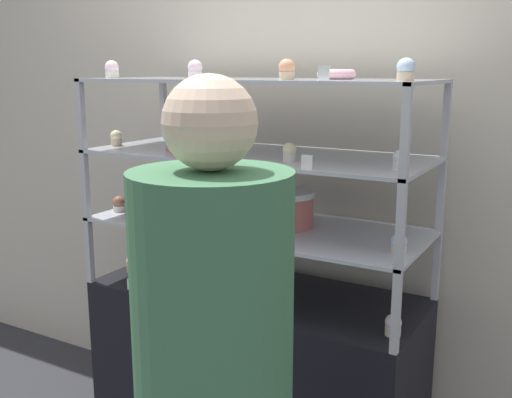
# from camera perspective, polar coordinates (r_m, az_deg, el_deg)

# --- Properties ---
(back_wall) EXTENTS (8.00, 0.05, 2.60)m
(back_wall) POSITION_cam_1_polar(r_m,az_deg,el_deg) (2.54, 4.56, 6.17)
(back_wall) COLOR beige
(back_wall) RESTS_ON ground_plane
(display_base) EXTENTS (1.26, 0.52, 0.74)m
(display_base) POSITION_cam_1_polar(r_m,az_deg,el_deg) (2.48, 0.00, -16.65)
(display_base) COLOR black
(display_base) RESTS_ON ground_plane
(display_riser_lower) EXTENTS (1.26, 0.52, 0.27)m
(display_riser_lower) POSITION_cam_1_polar(r_m,az_deg,el_deg) (2.25, 0.00, -2.70)
(display_riser_lower) COLOR #B7B7BC
(display_riser_lower) RESTS_ON display_base
(display_riser_middle) EXTENTS (1.26, 0.52, 0.27)m
(display_riser_middle) POSITION_cam_1_polar(r_m,az_deg,el_deg) (2.19, 0.00, 4.02)
(display_riser_middle) COLOR #B7B7BC
(display_riser_middle) RESTS_ON display_riser_lower
(display_riser_upper) EXTENTS (1.26, 0.52, 0.27)m
(display_riser_upper) POSITION_cam_1_polar(r_m,az_deg,el_deg) (2.17, 0.00, 10.98)
(display_riser_upper) COLOR #B7B7BC
(display_riser_upper) RESTS_ON display_riser_middle
(layer_cake_centerpiece) EXTENTS (0.20, 0.20, 0.13)m
(layer_cake_centerpiece) POSITION_cam_1_polar(r_m,az_deg,el_deg) (2.19, 3.00, -0.90)
(layer_cake_centerpiece) COLOR #C66660
(layer_cake_centerpiece) RESTS_ON display_riser_lower
(sheet_cake_frosted) EXTENTS (0.24, 0.17, 0.06)m
(sheet_cake_frosted) POSITION_cam_1_polar(r_m,az_deg,el_deg) (2.25, -4.90, 5.34)
(sheet_cake_frosted) COLOR #C66660
(sheet_cake_frosted) RESTS_ON display_riser_middle
(cupcake_0) EXTENTS (0.05, 0.05, 0.07)m
(cupcake_0) POSITION_cam_1_polar(r_m,az_deg,el_deg) (2.57, -11.67, -6.04)
(cupcake_0) COLOR #CCB28C
(cupcake_0) RESTS_ON display_base
(cupcake_1) EXTENTS (0.05, 0.05, 0.07)m
(cupcake_1) POSITION_cam_1_polar(r_m,az_deg,el_deg) (2.25, -1.39, -8.53)
(cupcake_1) COLOR beige
(cupcake_1) RESTS_ON display_base
(cupcake_2) EXTENTS (0.05, 0.05, 0.07)m
(cupcake_2) POSITION_cam_1_polar(r_m,az_deg,el_deg) (1.99, 12.93, -11.63)
(cupcake_2) COLOR beige
(cupcake_2) RESTS_ON display_base
(price_tag_0) EXTENTS (0.04, 0.00, 0.04)m
(price_tag_0) POSITION_cam_1_polar(r_m,az_deg,el_deg) (2.37, -11.81, -8.00)
(price_tag_0) COLOR white
(price_tag_0) RESTS_ON display_base
(cupcake_3) EXTENTS (0.05, 0.05, 0.06)m
(cupcake_3) POSITION_cam_1_polar(r_m,az_deg,el_deg) (2.49, -12.92, -0.47)
(cupcake_3) COLOR beige
(cupcake_3) RESTS_ON display_riser_lower
(cupcake_4) EXTENTS (0.05, 0.05, 0.06)m
(cupcake_4) POSITION_cam_1_polar(r_m,az_deg,el_deg) (1.94, 13.45, -4.14)
(cupcake_4) COLOR beige
(cupcake_4) RESTS_ON display_riser_lower
(price_tag_1) EXTENTS (0.04, 0.00, 0.04)m
(price_tag_1) POSITION_cam_1_polar(r_m,az_deg,el_deg) (2.10, -5.90, -2.78)
(price_tag_1) COLOR white
(price_tag_1) RESTS_ON display_riser_lower
(cupcake_5) EXTENTS (0.05, 0.05, 0.06)m
(cupcake_5) POSITION_cam_1_polar(r_m,az_deg,el_deg) (2.46, -13.16, 5.66)
(cupcake_5) COLOR #CCB28C
(cupcake_5) RESTS_ON display_riser_middle
(cupcake_6) EXTENTS (0.05, 0.05, 0.06)m
(cupcake_6) POSITION_cam_1_polar(r_m,az_deg,el_deg) (1.99, 3.20, 4.47)
(cupcake_6) COLOR beige
(cupcake_6) RESTS_ON display_riser_middle
(cupcake_7) EXTENTS (0.05, 0.05, 0.06)m
(cupcake_7) POSITION_cam_1_polar(r_m,az_deg,el_deg) (1.87, 13.58, 3.65)
(cupcake_7) COLOR white
(cupcake_7) RESTS_ON display_riser_middle
(price_tag_2) EXTENTS (0.04, 0.00, 0.04)m
(price_tag_2) POSITION_cam_1_polar(r_m,az_deg,el_deg) (1.83, 4.87, 3.52)
(price_tag_2) COLOR white
(price_tag_2) RESTS_ON display_riser_middle
(cupcake_8) EXTENTS (0.05, 0.05, 0.07)m
(cupcake_8) POSITION_cam_1_polar(r_m,az_deg,el_deg) (2.41, -13.56, 11.90)
(cupcake_8) COLOR beige
(cupcake_8) RESTS_ON display_riser_upper
(cupcake_9) EXTENTS (0.05, 0.05, 0.07)m
(cupcake_9) POSITION_cam_1_polar(r_m,az_deg,el_deg) (2.20, -5.82, 12.16)
(cupcake_9) COLOR white
(cupcake_9) RESTS_ON display_riser_upper
(cupcake_10) EXTENTS (0.05, 0.05, 0.07)m
(cupcake_10) POSITION_cam_1_polar(r_m,az_deg,el_deg) (1.98, 2.95, 12.20)
(cupcake_10) COLOR #CCB28C
(cupcake_10) RESTS_ON display_riser_upper
(cupcake_11) EXTENTS (0.05, 0.05, 0.07)m
(cupcake_11) POSITION_cam_1_polar(r_m,az_deg,el_deg) (1.82, 14.08, 11.85)
(cupcake_11) COLOR #CCB28C
(cupcake_11) RESTS_ON display_riser_upper
(price_tag_3) EXTENTS (0.04, 0.00, 0.04)m
(price_tag_3) POSITION_cam_1_polar(r_m,az_deg,el_deg) (1.79, 6.47, 11.82)
(price_tag_3) COLOR white
(price_tag_3) RESTS_ON display_riser_upper
(donut_glazed) EXTENTS (0.13, 0.13, 0.03)m
(donut_glazed) POSITION_cam_1_polar(r_m,az_deg,el_deg) (2.10, 7.67, 11.71)
(donut_glazed) COLOR #EFB2BC
(donut_glazed) RESTS_ON display_riser_upper
(customer_figure) EXTENTS (0.36, 0.36, 1.56)m
(customer_figure) POSITION_cam_1_polar(r_m,az_deg,el_deg) (1.46, -4.02, -17.91)
(customer_figure) COLOR #282D47
(customer_figure) RESTS_ON ground_plane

